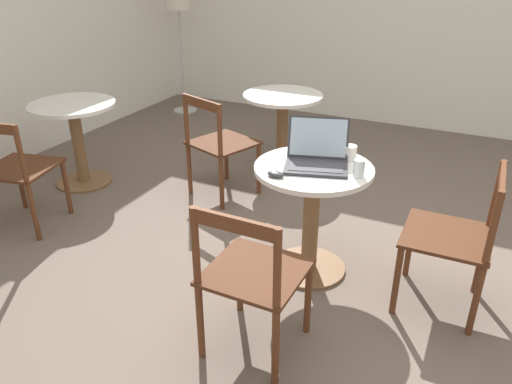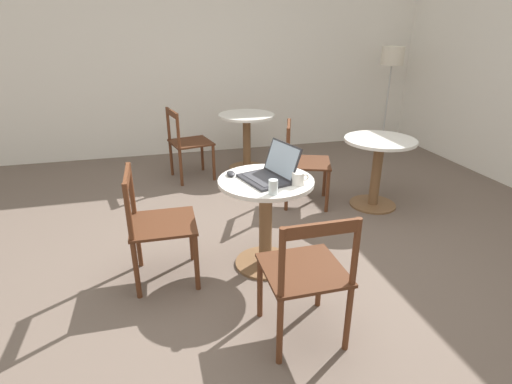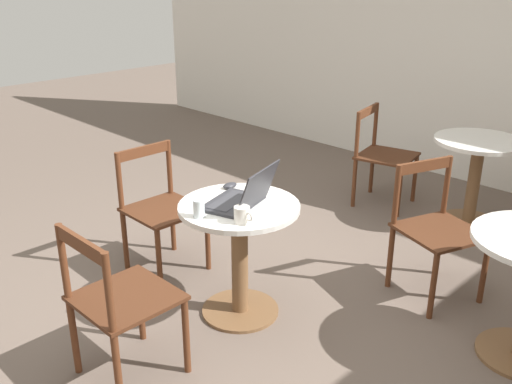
{
  "view_description": "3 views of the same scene",
  "coord_description": "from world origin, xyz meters",
  "px_view_note": "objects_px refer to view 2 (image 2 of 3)",
  "views": [
    {
      "loc": [
        -2.54,
        -0.8,
        1.85
      ],
      "look_at": [
        -0.13,
        0.36,
        0.54
      ],
      "focal_mm": 35.0,
      "sensor_mm": 36.0,
      "label": 1
    },
    {
      "loc": [
        -0.74,
        -2.53,
        1.75
      ],
      "look_at": [
        -0.03,
        0.21,
        0.55
      ],
      "focal_mm": 28.0,
      "sensor_mm": 36.0,
      "label": 2
    },
    {
      "loc": [
        2.18,
        -1.98,
        1.98
      ],
      "look_at": [
        -0.1,
        0.29,
        0.69
      ],
      "focal_mm": 40.0,
      "sensor_mm": 36.0,
      "label": 3
    }
  ],
  "objects_px": {
    "laptop": "(269,173)",
    "mug": "(298,179)",
    "cafe_table_mid": "(378,160)",
    "chair_near_front": "(306,275)",
    "chair_far_left": "(187,143)",
    "chair_near_left": "(157,225)",
    "floor_lamp": "(392,64)",
    "drinking_glass": "(273,187)",
    "chair_mid_left": "(303,163)",
    "cafe_table_far": "(247,132)",
    "cafe_table_near": "(266,207)",
    "mouse": "(231,174)"
  },
  "relations": [
    {
      "from": "chair_mid_left",
      "to": "mug",
      "type": "distance_m",
      "value": 1.33
    },
    {
      "from": "mug",
      "to": "drinking_glass",
      "type": "distance_m",
      "value": 0.25
    },
    {
      "from": "drinking_glass",
      "to": "chair_far_left",
      "type": "bearing_deg",
      "value": 98.6
    },
    {
      "from": "cafe_table_far",
      "to": "chair_far_left",
      "type": "bearing_deg",
      "value": -167.66
    },
    {
      "from": "cafe_table_mid",
      "to": "chair_near_left",
      "type": "height_order",
      "value": "chair_near_left"
    },
    {
      "from": "chair_near_left",
      "to": "mug",
      "type": "relative_size",
      "value": 6.91
    },
    {
      "from": "chair_near_front",
      "to": "mouse",
      "type": "height_order",
      "value": "chair_near_front"
    },
    {
      "from": "cafe_table_far",
      "to": "floor_lamp",
      "type": "bearing_deg",
      "value": 9.7
    },
    {
      "from": "chair_mid_left",
      "to": "cafe_table_far",
      "type": "bearing_deg",
      "value": 104.41
    },
    {
      "from": "laptop",
      "to": "mug",
      "type": "bearing_deg",
      "value": -41.67
    },
    {
      "from": "chair_far_left",
      "to": "cafe_table_near",
      "type": "bearing_deg",
      "value": -79.55
    },
    {
      "from": "cafe_table_far",
      "to": "drinking_glass",
      "type": "xyz_separation_m",
      "value": [
        -0.41,
        -2.5,
        0.27
      ]
    },
    {
      "from": "mouse",
      "to": "drinking_glass",
      "type": "distance_m",
      "value": 0.46
    },
    {
      "from": "chair_near_left",
      "to": "mug",
      "type": "distance_m",
      "value": 1.05
    },
    {
      "from": "chair_near_left",
      "to": "chair_far_left",
      "type": "distance_m",
      "value": 2.09
    },
    {
      "from": "cafe_table_near",
      "to": "chair_near_front",
      "type": "distance_m",
      "value": 0.82
    },
    {
      "from": "chair_far_left",
      "to": "cafe_table_far",
      "type": "bearing_deg",
      "value": 12.34
    },
    {
      "from": "chair_mid_left",
      "to": "chair_far_left",
      "type": "height_order",
      "value": "same"
    },
    {
      "from": "cafe_table_far",
      "to": "floor_lamp",
      "type": "height_order",
      "value": "floor_lamp"
    },
    {
      "from": "mug",
      "to": "chair_far_left",
      "type": "bearing_deg",
      "value": 104.39
    },
    {
      "from": "cafe_table_mid",
      "to": "mouse",
      "type": "xyz_separation_m",
      "value": [
        -1.62,
        -0.64,
        0.24
      ]
    },
    {
      "from": "cafe_table_near",
      "to": "floor_lamp",
      "type": "bearing_deg",
      "value": 45.4
    },
    {
      "from": "cafe_table_mid",
      "to": "chair_near_front",
      "type": "distance_m",
      "value": 2.12
    },
    {
      "from": "laptop",
      "to": "mouse",
      "type": "height_order",
      "value": "laptop"
    },
    {
      "from": "chair_far_left",
      "to": "drinking_glass",
      "type": "relative_size",
      "value": 8.53
    },
    {
      "from": "chair_far_left",
      "to": "laptop",
      "type": "height_order",
      "value": "laptop"
    },
    {
      "from": "mug",
      "to": "cafe_table_mid",
      "type": "bearing_deg",
      "value": 38.05
    },
    {
      "from": "cafe_table_far",
      "to": "floor_lamp",
      "type": "xyz_separation_m",
      "value": [
        2.19,
        0.37,
        0.74
      ]
    },
    {
      "from": "mouse",
      "to": "cafe_table_near",
      "type": "bearing_deg",
      "value": -31.49
    },
    {
      "from": "mug",
      "to": "floor_lamp",
      "type": "bearing_deg",
      "value": 49.22
    },
    {
      "from": "cafe_table_mid",
      "to": "chair_near_left",
      "type": "xyz_separation_m",
      "value": [
        -2.18,
        -0.77,
        -0.05
      ]
    },
    {
      "from": "chair_mid_left",
      "to": "laptop",
      "type": "bearing_deg",
      "value": -122.72
    },
    {
      "from": "chair_near_front",
      "to": "drinking_glass",
      "type": "relative_size",
      "value": 8.53
    },
    {
      "from": "floor_lamp",
      "to": "laptop",
      "type": "distance_m",
      "value": 3.68
    },
    {
      "from": "cafe_table_mid",
      "to": "floor_lamp",
      "type": "relative_size",
      "value": 0.49
    },
    {
      "from": "floor_lamp",
      "to": "cafe_table_far",
      "type": "bearing_deg",
      "value": -170.3
    },
    {
      "from": "cafe_table_near",
      "to": "chair_mid_left",
      "type": "xyz_separation_m",
      "value": [
        0.69,
        1.03,
        -0.05
      ]
    },
    {
      "from": "drinking_glass",
      "to": "cafe_table_mid",
      "type": "bearing_deg",
      "value": 36.67
    },
    {
      "from": "chair_near_front",
      "to": "drinking_glass",
      "type": "distance_m",
      "value": 0.64
    },
    {
      "from": "chair_near_left",
      "to": "mouse",
      "type": "relative_size",
      "value": 8.49
    },
    {
      "from": "cafe_table_mid",
      "to": "mouse",
      "type": "distance_m",
      "value": 1.76
    },
    {
      "from": "chair_near_left",
      "to": "chair_far_left",
      "type": "bearing_deg",
      "value": 78.65
    },
    {
      "from": "cafe_table_near",
      "to": "chair_far_left",
      "type": "xyz_separation_m",
      "value": [
        -0.38,
        2.07,
        -0.05
      ]
    },
    {
      "from": "chair_near_left",
      "to": "floor_lamp",
      "type": "bearing_deg",
      "value": 37.64
    },
    {
      "from": "chair_near_front",
      "to": "mouse",
      "type": "xyz_separation_m",
      "value": [
        -0.24,
        0.96,
        0.29
      ]
    },
    {
      "from": "chair_far_left",
      "to": "floor_lamp",
      "type": "relative_size",
      "value": 0.58
    },
    {
      "from": "cafe_table_near",
      "to": "cafe_table_far",
      "type": "height_order",
      "value": "same"
    },
    {
      "from": "cafe_table_mid",
      "to": "mug",
      "type": "xyz_separation_m",
      "value": [
        -1.2,
        -0.94,
        0.27
      ]
    },
    {
      "from": "floor_lamp",
      "to": "drinking_glass",
      "type": "relative_size",
      "value": 14.73
    },
    {
      "from": "chair_near_left",
      "to": "chair_far_left",
      "type": "height_order",
      "value": "same"
    }
  ]
}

